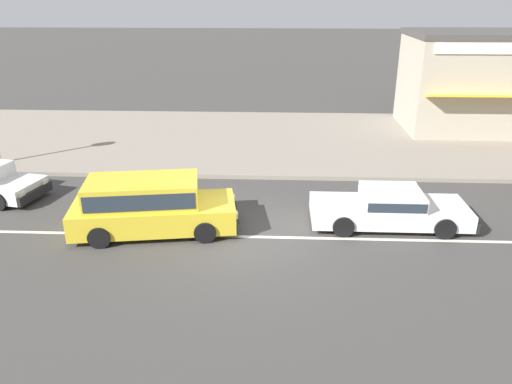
{
  "coord_description": "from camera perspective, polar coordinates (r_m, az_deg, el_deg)",
  "views": [
    {
      "loc": [
        0.78,
        -12.37,
        6.4
      ],
      "look_at": [
        0.16,
        1.36,
        0.8
      ],
      "focal_mm": 35.0,
      "sensor_mm": 36.0,
      "label": 1
    }
  ],
  "objects": [
    {
      "name": "ground_plane",
      "position": [
        13.95,
        -0.93,
        -5.14
      ],
      "size": [
        160.0,
        160.0,
        0.0
      ],
      "primitive_type": "plane",
      "color": "#423F3D"
    },
    {
      "name": "lane_centre_stripe",
      "position": [
        13.94,
        -0.93,
        -5.13
      ],
      "size": [
        50.4,
        0.14,
        0.01
      ],
      "primitive_type": "cube",
      "color": "silver",
      "rests_on": "ground"
    },
    {
      "name": "kerb_strip",
      "position": [
        22.79,
        0.51,
        6.07
      ],
      "size": [
        68.0,
        10.0,
        0.15
      ],
      "primitive_type": "cube",
      "color": "gray",
      "rests_on": "ground"
    },
    {
      "name": "sedan_white_1",
      "position": [
        14.96,
        15.07,
        -1.72
      ],
      "size": [
        4.58,
        1.87,
        1.06
      ],
      "color": "white",
      "rests_on": "ground"
    },
    {
      "name": "minivan_yellow_2",
      "position": [
        14.23,
        -12.12,
        -1.33
      ],
      "size": [
        4.83,
        2.42,
        1.56
      ],
      "color": "yellow",
      "rests_on": "ground"
    },
    {
      "name": "shopfront_corner_warung",
      "position": [
        25.87,
        22.96,
        11.59
      ],
      "size": [
        5.6,
        5.28,
        4.5
      ],
      "color": "#B2A893",
      "rests_on": "kerb_strip"
    }
  ]
}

